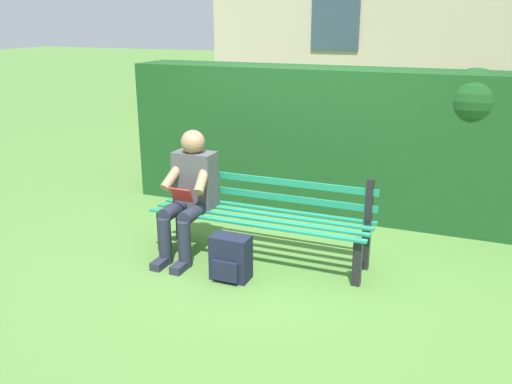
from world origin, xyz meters
The scene contains 5 objects.
ground centered at (0.00, 0.00, 0.00)m, with size 60.00×60.00×0.00m, color #517F38.
park_bench centered at (0.00, -0.06, 0.41)m, with size 2.03×0.50×0.82m.
person_seated centered at (0.66, 0.10, 0.61)m, with size 0.44×0.73×1.16m.
hedge_backdrop centered at (-0.27, -1.57, 0.84)m, with size 4.69×0.73×1.67m.
backpack centered at (0.09, 0.46, 0.19)m, with size 0.33×0.27×0.39m.
Camera 1 is at (-1.71, 4.29, 2.13)m, focal length 38.28 mm.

